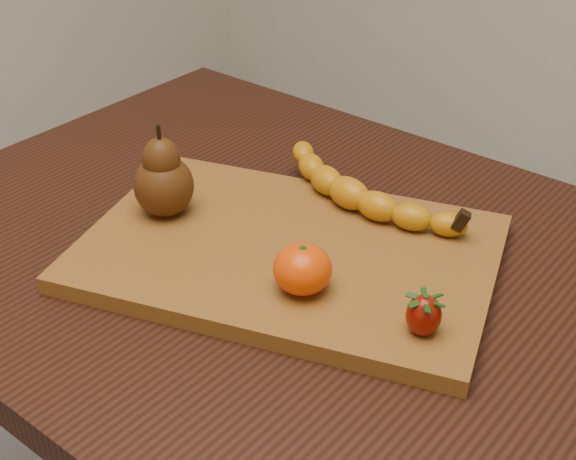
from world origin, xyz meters
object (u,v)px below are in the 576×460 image
Objects in this scene: cutting_board at (288,253)px; table at (305,324)px; mandarin at (303,269)px; pear at (162,171)px.

table is at bearing 39.60° from cutting_board.
cutting_board is 7.47× the size of mandarin.
pear reaches higher than mandarin.
table is 2.22× the size of cutting_board.
mandarin is (0.05, -0.07, 0.14)m from table.
pear is (-0.17, -0.05, 0.17)m from table.
pear reaches higher than table.
table is 0.25m from pear.
pear is 1.82× the size of mandarin.
mandarin is at bearing -5.11° from pear.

